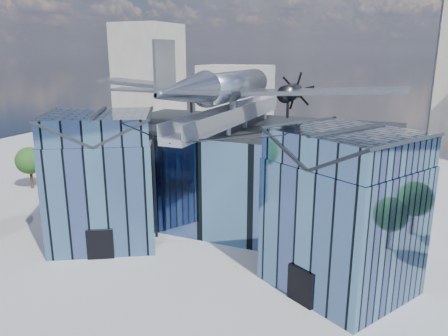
% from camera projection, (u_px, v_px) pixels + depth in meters
% --- Properties ---
extents(ground_plane, '(120.00, 120.00, 0.00)m').
position_uv_depth(ground_plane, '(215.00, 254.00, 37.52)').
color(ground_plane, gray).
extents(museum, '(32.88, 24.50, 17.60)m').
position_uv_depth(museum, '(240.00, 175.00, 41.24)').
color(museum, '#496B96').
rests_on(museum, ground).
extents(bg_towers, '(77.00, 24.50, 26.00)m').
position_uv_depth(bg_towers, '(336.00, 90.00, 79.17)').
color(bg_towers, gray).
rests_on(bg_towers, ground).
extents(tree_side_w, '(3.58, 3.58, 5.32)m').
position_uv_depth(tree_side_w, '(29.00, 161.00, 54.60)').
color(tree_side_w, '#342014').
rests_on(tree_side_w, ground).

